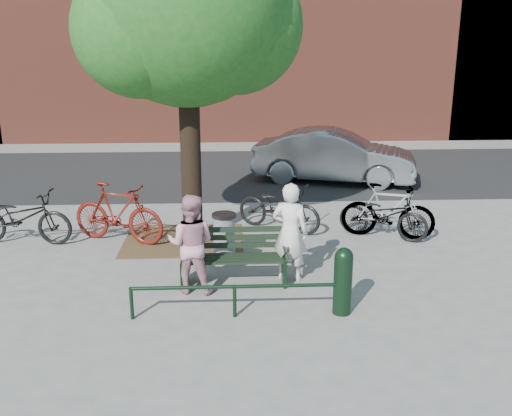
{
  "coord_description": "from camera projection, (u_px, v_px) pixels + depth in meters",
  "views": [
    {
      "loc": [
        -0.06,
        -8.84,
        3.91
      ],
      "look_at": [
        0.42,
        1.0,
        1.03
      ],
      "focal_mm": 40.0,
      "sensor_mm": 36.0,
      "label": 1
    }
  ],
  "objects": [
    {
      "name": "dirt_pit",
      "position": [
        184.0,
        240.0,
        11.64
      ],
      "size": [
        2.4,
        2.0,
        0.02
      ],
      "primitive_type": "cube",
      "color": "brown",
      "rests_on": "ground"
    },
    {
      "name": "parked_car",
      "position": [
        334.0,
        156.0,
        16.32
      ],
      "size": [
        4.84,
        2.85,
        1.51
      ],
      "primitive_type": "imported",
      "rotation": [
        0.0,
        0.0,
        1.28
      ],
      "color": "gray",
      "rests_on": "ground"
    },
    {
      "name": "bicycle_a",
      "position": [
        21.0,
        218.0,
        11.34
      ],
      "size": [
        2.14,
        0.98,
        1.09
      ],
      "primitive_type": "imported",
      "rotation": [
        0.0,
        0.0,
        1.44
      ],
      "color": "black",
      "rests_on": "ground"
    },
    {
      "name": "litter_bin",
      "position": [
        224.0,
        237.0,
        10.47
      ],
      "size": [
        0.44,
        0.44,
        0.91
      ],
      "color": "gray",
      "rests_on": "ground"
    },
    {
      "name": "ground",
      "position": [
        234.0,
        283.0,
        9.58
      ],
      "size": [
        90.0,
        90.0,
        0.0
      ],
      "primitive_type": "plane",
      "color": "gray",
      "rests_on": "ground"
    },
    {
      "name": "bicycle_d",
      "position": [
        388.0,
        211.0,
        11.68
      ],
      "size": [
        1.97,
        1.1,
        1.14
      ],
      "primitive_type": "imported",
      "rotation": [
        0.0,
        0.0,
        1.26
      ],
      "color": "gray",
      "rests_on": "ground"
    },
    {
      "name": "person_right",
      "position": [
        191.0,
        244.0,
        9.09
      ],
      "size": [
        0.89,
        0.76,
        1.62
      ],
      "primitive_type": "imported",
      "rotation": [
        0.0,
        0.0,
        2.95
      ],
      "color": "#C28694",
      "rests_on": "ground"
    },
    {
      "name": "street_tree",
      "position": [
        189.0,
        12.0,
        10.41
      ],
      "size": [
        4.2,
        3.8,
        6.5
      ],
      "color": "black",
      "rests_on": "ground"
    },
    {
      "name": "park_bench",
      "position": [
        233.0,
        255.0,
        9.52
      ],
      "size": [
        1.74,
        0.54,
        0.97
      ],
      "color": "black",
      "rests_on": "ground"
    },
    {
      "name": "road",
      "position": [
        231.0,
        172.0,
        17.72
      ],
      "size": [
        40.0,
        7.0,
        0.01
      ],
      "primitive_type": "cube",
      "color": "black",
      "rests_on": "ground"
    },
    {
      "name": "bicycle_c",
      "position": [
        279.0,
        207.0,
        12.17
      ],
      "size": [
        2.0,
        1.62,
        1.02
      ],
      "primitive_type": "imported",
      "rotation": [
        0.0,
        0.0,
        1.0
      ],
      "color": "black",
      "rests_on": "ground"
    },
    {
      "name": "bollard",
      "position": [
        343.0,
        279.0,
        8.39
      ],
      "size": [
        0.28,
        0.28,
        1.03
      ],
      "color": "black",
      "rests_on": "ground"
    },
    {
      "name": "bicycle_b",
      "position": [
        118.0,
        213.0,
        11.41
      ],
      "size": [
        2.1,
        1.32,
        1.22
      ],
      "primitive_type": "imported",
      "rotation": [
        0.0,
        0.0,
        1.17
      ],
      "color": "#4F100B",
      "rests_on": "ground"
    },
    {
      "name": "guard_railing",
      "position": [
        235.0,
        291.0,
        8.31
      ],
      "size": [
        3.06,
        0.06,
        0.51
      ],
      "color": "black",
      "rests_on": "ground"
    },
    {
      "name": "bicycle_e",
      "position": [
        383.0,
        215.0,
        11.7
      ],
      "size": [
        1.93,
        1.48,
        0.97
      ],
      "primitive_type": "imported",
      "rotation": [
        0.0,
        0.0,
        1.05
      ],
      "color": "black",
      "rests_on": "ground"
    },
    {
      "name": "person_left",
      "position": [
        290.0,
        232.0,
        9.53
      ],
      "size": [
        0.72,
        0.59,
        1.69
      ],
      "primitive_type": "imported",
      "rotation": [
        0.0,
        0.0,
        2.79
      ],
      "color": "silver",
      "rests_on": "ground"
    }
  ]
}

